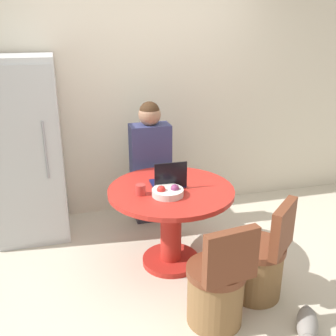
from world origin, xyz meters
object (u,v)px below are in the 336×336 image
dining_table (171,212)px  fruit_bowl (168,192)px  refrigerator (25,151)px  cat (307,326)px  laptop (168,181)px  person_seated (149,159)px  chair_near_camera (217,290)px  chair_near_right_corner (259,264)px

dining_table → fruit_bowl: fruit_bowl is taller
refrigerator → cat: refrigerator is taller
laptop → cat: bearing=120.8°
laptop → person_seated: bearing=-88.9°
person_seated → cat: size_ratio=3.17×
refrigerator → fruit_bowl: size_ratio=6.90×
fruit_bowl → cat: (0.75, -0.97, -0.69)m
refrigerator → dining_table: refrigerator is taller
cat → chair_near_camera: bearing=-84.9°
refrigerator → dining_table: (1.22, -0.88, -0.38)m
refrigerator → cat: bearing=-46.0°
chair_near_right_corner → laptop: bearing=-92.2°
dining_table → chair_near_camera: bearing=-81.9°
person_seated → refrigerator: bearing=-5.6°
refrigerator → chair_near_right_corner: bearing=-39.9°
fruit_bowl → cat: fruit_bowl is taller
chair_near_right_corner → chair_near_camera: bearing=-17.0°
dining_table → fruit_bowl: 0.30m
dining_table → chair_near_right_corner: (0.55, -0.61, -0.23)m
chair_near_camera → person_seated: size_ratio=0.62×
laptop → cat: laptop is taller
cat → dining_table: bearing=-116.2°
person_seated → cat: (0.71, -1.86, -0.67)m
fruit_bowl → cat: bearing=-52.4°
dining_table → cat: (0.69, -1.10, -0.43)m
dining_table → laptop: bearing=96.9°
refrigerator → laptop: size_ratio=6.37×
refrigerator → chair_near_camera: size_ratio=2.14×
dining_table → laptop: laptop is taller
dining_table → person_seated: person_seated is taller
dining_table → chair_near_camera: chair_near_camera is taller
person_seated → laptop: (0.01, -0.70, 0.04)m
refrigerator → cat: (1.91, -1.98, -0.81)m
chair_near_camera → fruit_bowl: 0.86m
dining_table → laptop: size_ratio=3.85×
chair_near_camera → fruit_bowl: bearing=-83.4°
chair_near_camera → cat: (0.57, -0.29, -0.20)m
fruit_bowl → chair_near_right_corner: bearing=-37.8°
refrigerator → chair_near_right_corner: 2.40m
cat → refrigerator: bearing=-104.1°
fruit_bowl → cat: 1.41m
chair_near_camera → laptop: 1.01m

